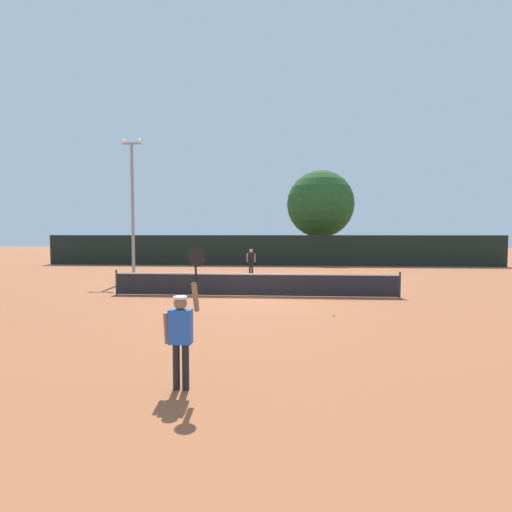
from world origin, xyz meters
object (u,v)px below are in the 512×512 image
(large_tree, at_px, (320,204))
(parked_car_near, at_px, (192,251))
(tennis_ball, at_px, (334,315))
(parked_car_mid, at_px, (288,253))
(player_receiving, at_px, (251,259))
(player_serving, at_px, (181,328))
(light_pole, at_px, (132,200))

(large_tree, height_order, parked_car_near, large_tree)
(tennis_ball, distance_m, parked_car_mid, 25.60)
(parked_car_near, bearing_deg, player_receiving, -57.52)
(tennis_ball, height_order, parked_car_near, parked_car_near)
(parked_car_near, bearing_deg, parked_car_mid, -7.72)
(player_receiving, height_order, tennis_ball, player_receiving)
(tennis_ball, xyz_separation_m, parked_car_near, (-11.10, 27.95, 0.74))
(tennis_ball, bearing_deg, player_serving, -117.62)
(player_serving, relative_size, parked_car_mid, 0.55)
(player_serving, xyz_separation_m, parked_car_near, (-7.81, 34.24, -0.28))
(light_pole, bearing_deg, parked_car_mid, 59.87)
(light_pole, bearing_deg, player_receiving, 25.78)
(large_tree, bearing_deg, parked_car_near, 168.69)
(player_serving, xyz_separation_m, parked_car_mid, (1.94, 31.84, -0.28))
(player_serving, relative_size, player_receiving, 1.52)
(light_pole, bearing_deg, parked_car_near, 92.32)
(parked_car_mid, bearing_deg, large_tree, 4.30)
(player_receiving, bearing_deg, parked_car_near, -63.60)
(tennis_ball, relative_size, parked_car_near, 0.02)
(player_receiving, xyz_separation_m, large_tree, (5.47, 12.20, 4.37))
(player_serving, bearing_deg, player_receiving, 91.43)
(player_receiving, xyz_separation_m, tennis_ball, (3.78, -13.19, -0.94))
(large_tree, bearing_deg, tennis_ball, -93.82)
(tennis_ball, relative_size, large_tree, 0.01)
(player_receiving, relative_size, large_tree, 0.19)
(player_serving, bearing_deg, light_pole, 113.49)
(tennis_ball, distance_m, light_pole, 15.12)
(large_tree, xyz_separation_m, parked_car_mid, (-3.04, 0.16, -4.56))
(parked_car_mid, bearing_deg, parked_car_near, 173.55)
(player_receiving, relative_size, parked_car_near, 0.36)
(player_receiving, relative_size, parked_car_mid, 0.36)
(parked_car_mid, bearing_deg, player_receiving, -93.75)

